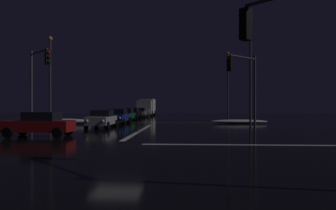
# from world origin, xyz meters

# --- Properties ---
(ground) EXTENTS (120.00, 120.00, 0.10)m
(ground) POSITION_xyz_m (0.00, 0.00, -0.05)
(ground) COLOR black
(stop_line_north) EXTENTS (0.35, 14.54, 0.01)m
(stop_line_north) POSITION_xyz_m (0.00, 8.48, 0.00)
(stop_line_north) COLOR white
(stop_line_north) RESTS_ON ground
(centre_line_ns) EXTENTS (22.00, 0.15, 0.01)m
(centre_line_ns) POSITION_xyz_m (0.00, 20.08, 0.00)
(centre_line_ns) COLOR yellow
(centre_line_ns) RESTS_ON ground
(crosswalk_bar_east) EXTENTS (14.54, 0.40, 0.01)m
(crosswalk_bar_east) POSITION_xyz_m (8.58, 0.00, 0.00)
(crosswalk_bar_east) COLOR white
(crosswalk_bar_east) RESTS_ON ground
(snow_bank_left_curb) EXTENTS (6.15, 1.50, 0.56)m
(snow_bank_left_curb) POSITION_xyz_m (-9.28, 16.82, 0.28)
(snow_bank_left_curb) COLOR white
(snow_bank_left_curb) RESTS_ON ground
(snow_bank_right_curb) EXTENTS (6.06, 1.50, 0.44)m
(snow_bank_right_curb) POSITION_xyz_m (9.28, 18.70, 0.22)
(snow_bank_right_curb) COLOR white
(snow_bank_right_curb) RESTS_ON ground
(sedan_silver) EXTENTS (2.02, 4.33, 1.57)m
(sedan_silver) POSITION_xyz_m (-3.76, 11.26, 0.80)
(sedan_silver) COLOR #B7B7BC
(sedan_silver) RESTS_ON ground
(sedan_blue) EXTENTS (2.02, 4.33, 1.57)m
(sedan_blue) POSITION_xyz_m (-3.63, 17.22, 0.80)
(sedan_blue) COLOR navy
(sedan_blue) RESTS_ON ground
(sedan_green) EXTENTS (2.02, 4.33, 1.57)m
(sedan_green) POSITION_xyz_m (-3.85, 22.82, 0.80)
(sedan_green) COLOR #14512D
(sedan_green) RESTS_ON ground
(sedan_black) EXTENTS (2.02, 4.33, 1.57)m
(sedan_black) POSITION_xyz_m (-3.95, 28.15, 0.80)
(sedan_black) COLOR black
(sedan_black) RESTS_ON ground
(sedan_gray) EXTENTS (2.02, 4.33, 1.57)m
(sedan_gray) POSITION_xyz_m (-3.72, 34.48, 0.80)
(sedan_gray) COLOR slate
(sedan_gray) RESTS_ON ground
(box_truck) EXTENTS (2.68, 8.28, 3.08)m
(box_truck) POSITION_xyz_m (-3.44, 41.00, 1.71)
(box_truck) COLOR beige
(box_truck) RESTS_ON ground
(sedan_red_crossing) EXTENTS (4.33, 2.02, 1.57)m
(sedan_red_crossing) POSITION_xyz_m (-5.76, 3.64, 0.80)
(sedan_red_crossing) COLOR maroon
(sedan_red_crossing) RESTS_ON ground
(traffic_signal_se) EXTENTS (3.67, 3.67, 5.61)m
(traffic_signal_se) POSITION_xyz_m (7.36, -7.36, 3.93)
(traffic_signal_se) COLOR #4C4C51
(traffic_signal_se) RESTS_ON ground
(traffic_signal_nw) EXTENTS (2.71, 2.71, 6.38)m
(traffic_signal_nw) POSITION_xyz_m (-7.87, 7.87, 4.36)
(traffic_signal_nw) COLOR #4C4C51
(traffic_signal_nw) RESTS_ON ground
(traffic_signal_ne) EXTENTS (2.53, 2.53, 5.86)m
(traffic_signal_ne) POSITION_xyz_m (7.91, 7.91, 4.00)
(traffic_signal_ne) COLOR #4C4C51
(traffic_signal_ne) RESTS_ON ground
(streetlamp_right_near) EXTENTS (0.44, 0.44, 10.36)m
(streetlamp_right_near) POSITION_xyz_m (9.58, 14.08, 5.89)
(streetlamp_right_near) COLOR #424247
(streetlamp_right_near) RESTS_ON ground
(streetlamp_left_near) EXTENTS (0.44, 0.44, 8.65)m
(streetlamp_left_near) POSITION_xyz_m (-9.58, 14.08, 5.01)
(streetlamp_left_near) COLOR #424247
(streetlamp_left_near) RESTS_ON ground
(streetlamp_right_far) EXTENTS (0.44, 0.44, 9.61)m
(streetlamp_right_far) POSITION_xyz_m (9.58, 30.08, 5.50)
(streetlamp_right_far) COLOR #424247
(streetlamp_right_far) RESTS_ON ground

